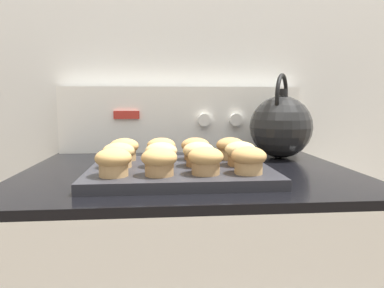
# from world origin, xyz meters

# --- Properties ---
(wall_back) EXTENTS (8.00, 0.05, 2.40)m
(wall_back) POSITION_xyz_m (0.00, 0.67, 1.20)
(wall_back) COLOR silver
(wall_back) RESTS_ON ground_plane
(control_panel) EXTENTS (0.78, 0.07, 0.21)m
(control_panel) POSITION_xyz_m (0.00, 0.62, 1.01)
(control_panel) COLOR white
(control_panel) RESTS_ON stove_range
(muffin_pan) EXTENTS (0.39, 0.31, 0.02)m
(muffin_pan) POSITION_xyz_m (-0.02, 0.24, 0.92)
(muffin_pan) COLOR #28282D
(muffin_pan) RESTS_ON stove_range
(muffin_r0_c0) EXTENTS (0.07, 0.07, 0.05)m
(muffin_r0_c0) POSITION_xyz_m (-0.16, 0.15, 0.96)
(muffin_r0_c0) COLOR tan
(muffin_r0_c0) RESTS_ON muffin_pan
(muffin_r0_c1) EXTENTS (0.07, 0.07, 0.05)m
(muffin_r0_c1) POSITION_xyz_m (-0.07, 0.15, 0.96)
(muffin_r0_c1) COLOR #A37A4C
(muffin_r0_c1) RESTS_ON muffin_pan
(muffin_r0_c2) EXTENTS (0.07, 0.07, 0.05)m
(muffin_r0_c2) POSITION_xyz_m (0.02, 0.15, 0.96)
(muffin_r0_c2) COLOR #A37A4C
(muffin_r0_c2) RESTS_ON muffin_pan
(muffin_r0_c3) EXTENTS (0.07, 0.07, 0.05)m
(muffin_r0_c3) POSITION_xyz_m (0.11, 0.15, 0.96)
(muffin_r0_c3) COLOR tan
(muffin_r0_c3) RESTS_ON muffin_pan
(muffin_r1_c0) EXTENTS (0.07, 0.07, 0.05)m
(muffin_r1_c0) POSITION_xyz_m (-0.16, 0.24, 0.96)
(muffin_r1_c0) COLOR tan
(muffin_r1_c0) RESTS_ON muffin_pan
(muffin_r1_c1) EXTENTS (0.07, 0.07, 0.05)m
(muffin_r1_c1) POSITION_xyz_m (-0.07, 0.24, 0.96)
(muffin_r1_c1) COLOR olive
(muffin_r1_c1) RESTS_ON muffin_pan
(muffin_r1_c2) EXTENTS (0.07, 0.07, 0.05)m
(muffin_r1_c2) POSITION_xyz_m (0.02, 0.24, 0.96)
(muffin_r1_c2) COLOR olive
(muffin_r1_c2) RESTS_ON muffin_pan
(muffin_r1_c3) EXTENTS (0.07, 0.07, 0.05)m
(muffin_r1_c3) POSITION_xyz_m (0.11, 0.24, 0.96)
(muffin_r1_c3) COLOR olive
(muffin_r1_c3) RESTS_ON muffin_pan
(muffin_r2_c0) EXTENTS (0.07, 0.07, 0.05)m
(muffin_r2_c0) POSITION_xyz_m (-0.16, 0.33, 0.96)
(muffin_r2_c0) COLOR tan
(muffin_r2_c0) RESTS_ON muffin_pan
(muffin_r2_c1) EXTENTS (0.07, 0.07, 0.05)m
(muffin_r2_c1) POSITION_xyz_m (-0.07, 0.33, 0.96)
(muffin_r2_c1) COLOR olive
(muffin_r2_c1) RESTS_ON muffin_pan
(muffin_r2_c2) EXTENTS (0.07, 0.07, 0.05)m
(muffin_r2_c2) POSITION_xyz_m (0.02, 0.33, 0.96)
(muffin_r2_c2) COLOR olive
(muffin_r2_c2) RESTS_ON muffin_pan
(muffin_r2_c3) EXTENTS (0.07, 0.07, 0.05)m
(muffin_r2_c3) POSITION_xyz_m (0.11, 0.33, 0.96)
(muffin_r2_c3) COLOR tan
(muffin_r2_c3) RESTS_ON muffin_pan
(tea_kettle) EXTENTS (0.18, 0.21, 0.25)m
(tea_kettle) POSITION_xyz_m (0.28, 0.47, 1.00)
(tea_kettle) COLOR black
(tea_kettle) RESTS_ON stove_range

